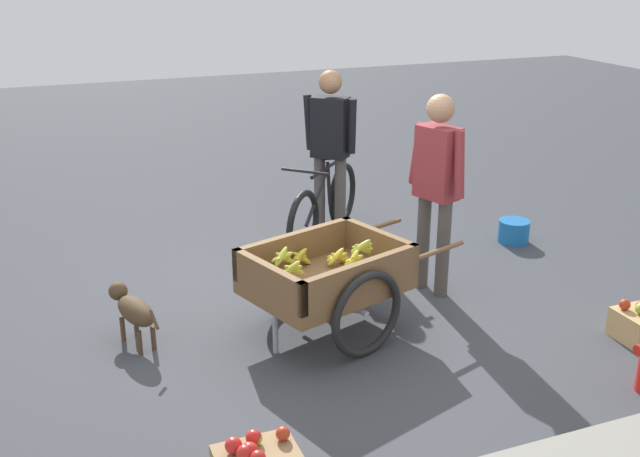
# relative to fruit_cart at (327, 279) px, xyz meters

# --- Properties ---
(ground_plane) EXTENTS (24.00, 24.00, 0.00)m
(ground_plane) POSITION_rel_fruit_cart_xyz_m (-0.05, -0.37, -0.44)
(ground_plane) COLOR #3D3F44
(fruit_cart) EXTENTS (1.80, 1.24, 0.71)m
(fruit_cart) POSITION_rel_fruit_cart_xyz_m (0.00, 0.00, 0.00)
(fruit_cart) COLOR brown
(fruit_cart) RESTS_ON ground
(vendor_person) EXTENTS (0.30, 0.58, 1.66)m
(vendor_person) POSITION_rel_fruit_cart_xyz_m (-1.08, -0.36, 0.56)
(vendor_person) COLOR #4C4742
(vendor_person) RESTS_ON ground
(bicycle) EXTENTS (1.20, 1.23, 0.85)m
(bicycle) POSITION_rel_fruit_cart_xyz_m (-0.67, -1.76, -0.08)
(bicycle) COLOR black
(bicycle) RESTS_ON ground
(cyclist_person) EXTENTS (0.40, 0.44, 1.65)m
(cyclist_person) POSITION_rel_fruit_cart_xyz_m (-0.78, -1.87, 0.56)
(cyclist_person) COLOR #4C4742
(cyclist_person) RESTS_ON ground
(dog) EXTENTS (0.31, 0.65, 0.40)m
(dog) POSITION_rel_fruit_cart_xyz_m (1.36, -0.36, -0.17)
(dog) COLOR #4C3823
(dog) RESTS_ON ground
(plastic_bucket) EXTENTS (0.30, 0.30, 0.22)m
(plastic_bucket) POSITION_rel_fruit_cart_xyz_m (-2.40, -1.06, -0.33)
(plastic_bucket) COLOR #1966B2
(plastic_bucket) RESTS_ON ground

